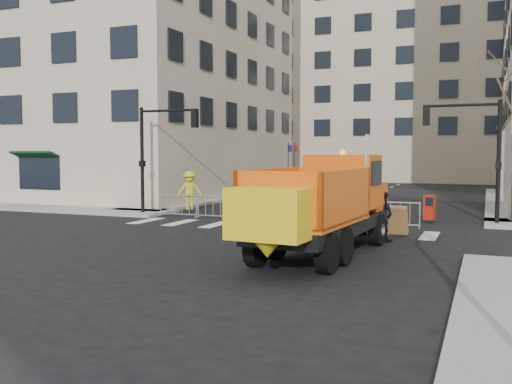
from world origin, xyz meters
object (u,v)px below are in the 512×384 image
at_px(cop_b, 382,216).
at_px(newspaper_box, 430,207).
at_px(cop_c, 362,211).
at_px(worker, 190,190).
at_px(plow_truck, 321,202).
at_px(cop_a, 330,210).

xyz_separation_m(cop_b, newspaper_box, (1.09, 6.10, -0.19)).
relative_size(cop_c, worker, 0.91).
bearing_deg(plow_truck, cop_a, 15.97).
distance_m(plow_truck, worker, 13.92).
relative_size(plow_truck, cop_b, 5.47).
xyz_separation_m(plow_truck, cop_b, (1.19, 3.72, -0.76)).
height_order(cop_a, newspaper_box, cop_a).
height_order(cop_a, cop_b, cop_b).
bearing_deg(worker, plow_truck, -76.73).
distance_m(cop_b, cop_c, 1.54).
bearing_deg(worker, cop_b, -60.72).
bearing_deg(cop_b, worker, -13.03).
relative_size(worker, newspaper_box, 1.85).
bearing_deg(cop_a, cop_b, 149.12).
distance_m(cop_a, newspaper_box, 5.68).
relative_size(cop_c, newspaper_box, 1.67).
bearing_deg(worker, cop_a, -59.30).
distance_m(cop_a, cop_c, 1.37).
bearing_deg(newspaper_box, worker, -165.95).
bearing_deg(cop_a, newspaper_box, -123.40).
height_order(cop_a, cop_c, cop_c).
distance_m(cop_a, worker, 9.92).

